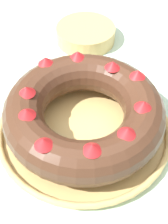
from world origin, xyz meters
TOP-DOWN VIEW (x-y plane):
  - dining_table at (0.00, 0.00)m, footprint 1.32×1.25m
  - serving_dish at (0.02, -0.02)m, footprint 0.34×0.34m
  - bundt_cake at (0.02, -0.02)m, footprint 0.30×0.30m
  - side_bowl at (0.11, 0.27)m, footprint 0.15×0.15m

SIDE VIEW (x-z plane):
  - dining_table at x=0.00m, z-range 0.29..1.02m
  - serving_dish at x=0.02m, z-range 0.73..0.75m
  - side_bowl at x=0.11m, z-range 0.73..0.77m
  - bundt_cake at x=0.02m, z-range 0.75..0.84m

